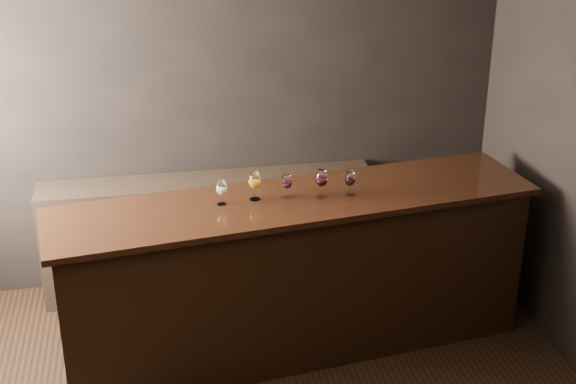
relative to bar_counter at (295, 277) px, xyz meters
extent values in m
cube|color=black|center=(-0.60, 1.22, 0.82)|extent=(5.00, 0.02, 2.80)
cube|color=black|center=(0.00, 0.00, 0.00)|extent=(3.36, 1.16, 1.15)
cube|color=black|center=(0.00, 0.00, 0.60)|extent=(3.48, 1.25, 0.04)
cube|color=black|center=(-0.52, 1.00, -0.09)|extent=(2.69, 0.40, 0.97)
cylinder|color=white|center=(-0.51, -0.01, 0.62)|extent=(0.06, 0.06, 0.00)
cylinder|color=white|center=(-0.51, -0.01, 0.66)|extent=(0.01, 0.01, 0.07)
ellipsoid|color=white|center=(-0.51, -0.01, 0.74)|extent=(0.07, 0.07, 0.10)
cylinder|color=white|center=(-0.51, -0.01, 0.79)|extent=(0.05, 0.05, 0.01)
ellipsoid|color=#BCBC5F|center=(-0.51, -0.01, 0.72)|extent=(0.06, 0.06, 0.05)
cylinder|color=white|center=(-0.28, 0.03, 0.62)|extent=(0.07, 0.07, 0.00)
cylinder|color=white|center=(-0.28, 0.03, 0.66)|extent=(0.01, 0.01, 0.08)
ellipsoid|color=white|center=(-0.28, 0.03, 0.76)|extent=(0.09, 0.09, 0.12)
cylinder|color=white|center=(-0.28, 0.03, 0.82)|extent=(0.06, 0.06, 0.01)
ellipsoid|color=orange|center=(-0.28, 0.03, 0.74)|extent=(0.07, 0.07, 0.06)
cylinder|color=white|center=(-0.05, 0.02, 0.62)|extent=(0.06, 0.06, 0.00)
cylinder|color=white|center=(-0.05, 0.02, 0.66)|extent=(0.01, 0.01, 0.07)
ellipsoid|color=white|center=(-0.05, 0.02, 0.74)|extent=(0.07, 0.07, 0.10)
cylinder|color=white|center=(-0.05, 0.02, 0.79)|extent=(0.05, 0.05, 0.01)
ellipsoid|color=black|center=(-0.05, 0.02, 0.72)|extent=(0.06, 0.06, 0.05)
cylinder|color=white|center=(0.18, -0.02, 0.62)|extent=(0.07, 0.07, 0.00)
cylinder|color=white|center=(0.18, -0.02, 0.66)|extent=(0.01, 0.01, 0.08)
ellipsoid|color=white|center=(0.18, -0.02, 0.77)|extent=(0.09, 0.09, 0.13)
cylinder|color=white|center=(0.18, -0.02, 0.82)|extent=(0.07, 0.07, 0.01)
ellipsoid|color=black|center=(0.18, -0.02, 0.75)|extent=(0.07, 0.07, 0.06)
cylinder|color=white|center=(0.38, -0.02, 0.62)|extent=(0.06, 0.06, 0.00)
cylinder|color=white|center=(0.38, -0.02, 0.66)|extent=(0.01, 0.01, 0.07)
ellipsoid|color=white|center=(0.38, -0.02, 0.74)|extent=(0.07, 0.07, 0.11)
cylinder|color=white|center=(0.38, -0.02, 0.79)|extent=(0.06, 0.06, 0.01)
ellipsoid|color=black|center=(0.38, -0.02, 0.73)|extent=(0.06, 0.06, 0.05)
camera|label=1|loc=(-0.97, -4.94, 2.85)|focal=50.00mm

